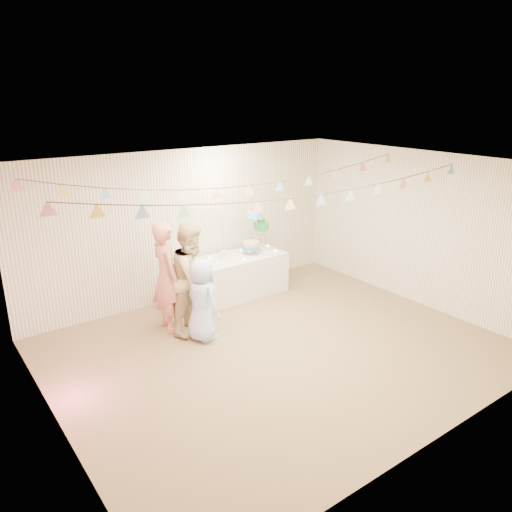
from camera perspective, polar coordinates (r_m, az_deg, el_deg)
floor at (r=7.24m, az=2.50°, el=-10.61°), size 6.00×6.00×0.00m
ceiling at (r=6.40m, az=2.83°, el=10.22°), size 6.00×6.00×0.00m
back_wall at (r=8.71m, az=-7.70°, el=3.54°), size 6.00×6.00×0.00m
front_wall at (r=5.16m, az=20.47°, el=-8.19°), size 6.00×6.00×0.00m
left_wall at (r=5.48m, az=-22.83°, el=-6.87°), size 5.00×5.00×0.00m
right_wall at (r=8.82m, az=18.07°, el=2.98°), size 5.00×5.00×0.00m
table at (r=8.86m, az=-2.70°, el=-2.40°), size 1.94×0.78×0.73m
cake_stand at (r=8.96m, az=-0.02°, el=3.09°), size 0.70×0.41×0.79m
cake_bottom at (r=8.92m, az=-0.57°, el=0.95°), size 0.31×0.31×0.15m
cake_middle at (r=9.14m, az=0.56°, el=3.16°), size 0.27×0.27×0.22m
cake_top_tier at (r=8.84m, az=-0.22°, el=4.44°), size 0.25×0.25×0.19m
platter at (r=8.38m, az=-6.15°, el=-0.86°), size 0.37×0.37×0.02m
posy at (r=8.68m, az=-3.74°, el=0.36°), size 0.14×0.14×0.16m
person_adult_a at (r=7.59m, az=-10.20°, el=-2.34°), size 0.45×0.65×1.71m
person_adult_b at (r=7.50m, az=-7.23°, el=-2.51°), size 1.05×1.00×1.70m
person_child at (r=7.29m, az=-6.22°, el=-5.05°), size 0.49×0.66×1.24m
bunting_back at (r=7.31m, az=-2.69°, el=9.27°), size 5.60×1.10×0.40m
bunting_front at (r=6.29m, az=3.94°, el=7.48°), size 5.60×0.90×0.36m
tealight_0 at (r=8.23m, az=-6.81°, el=-1.38°), size 0.04×0.04×0.03m
tealight_1 at (r=8.71m, az=-5.31°, el=-0.20°), size 0.04×0.04×0.03m
tealight_2 at (r=8.62m, az=-1.37°, el=-0.32°), size 0.04×0.04×0.03m
tealight_3 at (r=9.10m, az=-1.66°, el=0.69°), size 0.04×0.04×0.03m
tealight_4 at (r=9.06m, az=2.22°, el=0.60°), size 0.04×0.04×0.03m
tealight_5 at (r=9.35m, az=1.36°, el=1.19°), size 0.04×0.04×0.03m
tealight_6 at (r=9.12m, az=-0.09°, el=0.75°), size 0.04×0.04×0.03m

